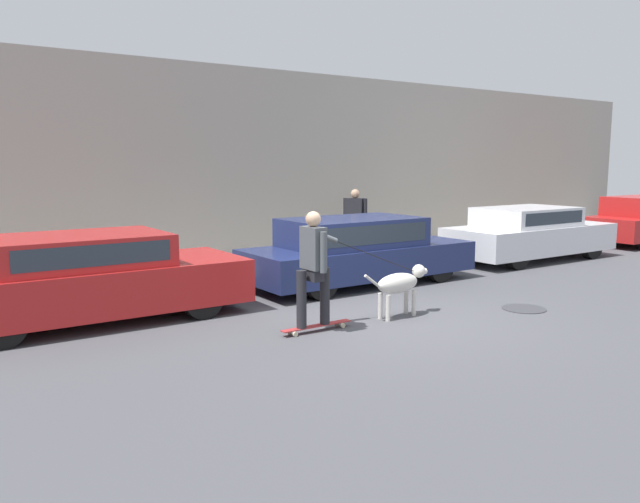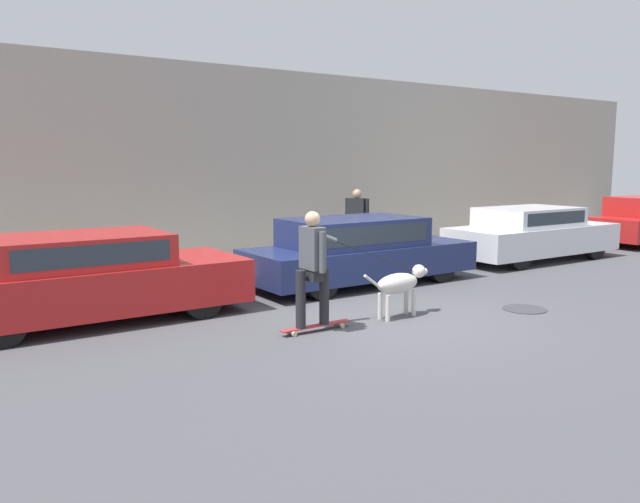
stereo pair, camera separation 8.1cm
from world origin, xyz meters
The scene contains 10 objects.
ground_plane centered at (0.00, 0.00, 0.00)m, with size 36.00×36.00×0.00m, color #47474C.
back_wall centered at (0.00, 6.05, 2.25)m, with size 32.00×0.30×4.50m.
sidewalk_curb centered at (0.00, 4.62, 0.06)m, with size 30.00×2.53×0.13m.
parked_car_0 centered at (-3.62, 2.25, 0.64)m, with size 4.41×1.84×1.30m.
parked_car_1 centered at (1.35, 2.25, 0.64)m, with size 4.58×1.77×1.29m.
parked_car_2 centered at (6.60, 2.25, 0.63)m, with size 4.49×1.78×1.27m.
dog centered at (0.29, -0.15, 0.51)m, with size 1.29×0.35×0.77m.
skateboarder centered at (-1.26, -0.11, 0.96)m, with size 2.47×0.57×1.68m.
pedestrian_with_bag centered at (3.27, 4.76, 0.99)m, with size 0.42×0.66×1.56m.
manhole_cover centered at (2.27, -0.93, 0.01)m, with size 0.69×0.69×0.01m.
Camera 2 is at (-5.93, -7.13, 2.34)m, focal length 35.00 mm.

